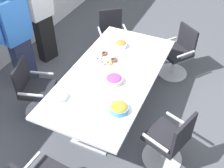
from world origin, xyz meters
The scene contains 13 objects.
ground_plane centered at (0.00, 0.00, -0.01)m, with size 10.00×10.00×0.01m, color #4C4F56.
conference_table centered at (0.00, 0.00, 0.63)m, with size 2.40×1.20×0.75m.
office_chair_0 centered at (1.36, -0.67, 0.41)m, with size 0.76×0.76×0.91m.
office_chair_1 centered at (1.40, 0.63, 0.41)m, with size 0.76×0.76×0.91m.
office_chair_2 centered at (-0.50, 1.06, 0.41)m, with size 0.67×0.67×0.91m.
office_chair_4 centered at (-0.56, -1.04, 0.41)m, with size 0.69×0.69×0.91m.
person_standing_0 centered at (-0.01, 1.63, 0.97)m, with size 0.61×0.32×1.85m.
person_standing_1 centered at (0.77, 1.74, 0.99)m, with size 0.61×0.33×1.88m.
snack_bowl_pretzels centered at (0.68, 0.15, 0.80)m, with size 0.19×0.19×0.11m.
snack_bowl_chips_orange centered at (-0.62, -0.38, 0.80)m, with size 0.24×0.24×0.10m.
snack_bowl_candy_mix centered at (-0.15, -0.10, 0.80)m, with size 0.24×0.24×0.10m.
donut_platter centered at (0.28, 0.22, 0.77)m, with size 0.35×0.36×0.04m.
plate_stack centered at (-0.74, 0.40, 0.78)m, with size 0.20×0.20×0.05m.
Camera 1 is at (-2.77, -1.26, 3.24)m, focal length 44.04 mm.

